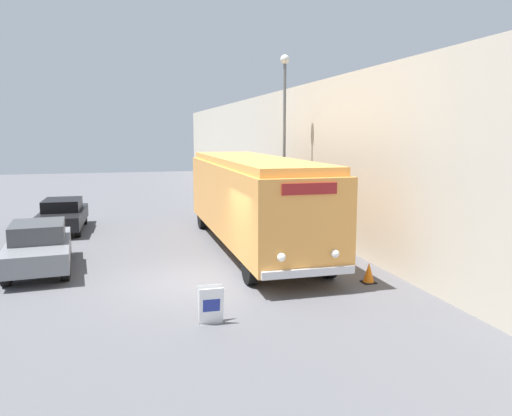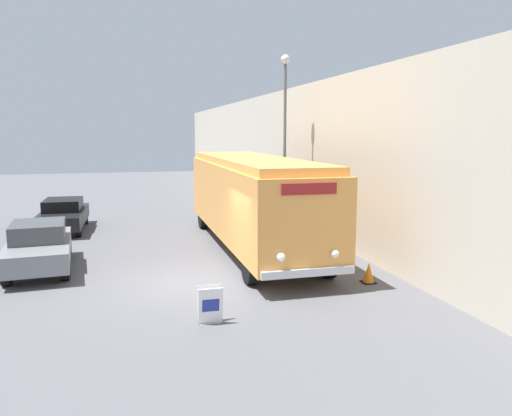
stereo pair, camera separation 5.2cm
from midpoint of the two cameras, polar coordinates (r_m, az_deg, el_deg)
The scene contains 8 objects.
ground_plane at distance 13.98m, azimuth -7.34°, elevation -8.46°, with size 80.00×80.00×0.00m, color #56565B.
building_wall_right at distance 24.50m, azimuth 3.10°, elevation 6.17°, with size 0.30×60.00×6.08m.
vintage_bus at distance 17.57m, azimuth -0.54°, elevation 1.26°, with size 2.59×11.21×3.22m.
sign_board at distance 11.00m, azimuth -5.32°, elevation -11.05°, with size 0.53×0.31×0.82m.
streetlamp at distance 20.15m, azimuth 3.19°, elevation 9.89°, with size 0.36×0.36×7.10m.
parked_car_near at distance 16.25m, azimuth -23.67°, elevation -4.03°, with size 2.07×4.26×1.44m.
parked_car_mid at distance 22.38m, azimuth -21.29°, elevation -0.72°, with size 1.79×4.29×1.33m.
traffic_cone at distance 14.13m, azimuth 12.66°, elevation -7.24°, with size 0.36×0.36×0.57m.
Camera 1 is at (-1.77, -13.24, 4.09)m, focal length 35.00 mm.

